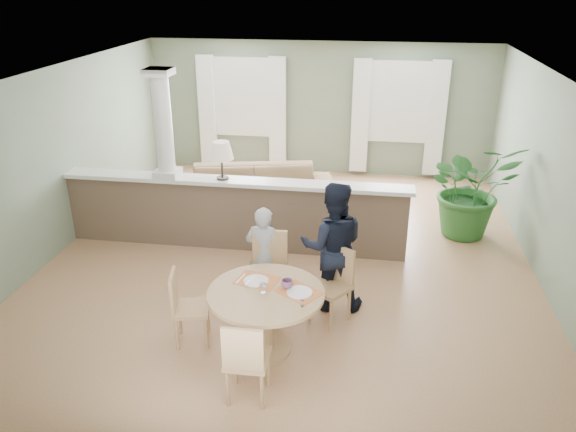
% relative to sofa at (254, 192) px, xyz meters
% --- Properties ---
extents(ground, '(8.00, 8.00, 0.00)m').
position_rel_sofa_xyz_m(ground, '(0.87, -1.53, -0.41)').
color(ground, tan).
rests_on(ground, ground).
extents(room_shell, '(7.02, 8.02, 2.71)m').
position_rel_sofa_xyz_m(room_shell, '(0.84, -0.90, 1.41)').
color(room_shell, gray).
rests_on(room_shell, ground).
extents(pony_wall, '(5.32, 0.38, 2.70)m').
position_rel_sofa_xyz_m(pony_wall, '(-0.12, -1.33, 0.30)').
color(pony_wall, brown).
rests_on(pony_wall, ground).
extents(sofa, '(2.95, 1.67, 0.81)m').
position_rel_sofa_xyz_m(sofa, '(0.00, 0.00, 0.00)').
color(sofa, '#957751').
rests_on(sofa, ground).
extents(houseplant, '(1.73, 1.61, 1.57)m').
position_rel_sofa_xyz_m(houseplant, '(3.57, -0.29, 0.38)').
color(houseplant, '#276126').
rests_on(houseplant, ground).
extents(dining_table, '(1.27, 1.27, 0.87)m').
position_rel_sofa_xyz_m(dining_table, '(0.95, -3.83, 0.21)').
color(dining_table, tan).
rests_on(dining_table, ground).
extents(chair_far_boy, '(0.47, 0.47, 1.02)m').
position_rel_sofa_xyz_m(chair_far_boy, '(0.80, -2.93, 0.15)').
color(chair_far_boy, tan).
rests_on(chair_far_boy, ground).
extents(chair_far_man, '(0.59, 0.59, 0.94)m').
position_rel_sofa_xyz_m(chair_far_man, '(1.63, -3.05, 0.11)').
color(chair_far_man, tan).
rests_on(chair_far_man, ground).
extents(chair_near, '(0.42, 0.42, 0.93)m').
position_rel_sofa_xyz_m(chair_near, '(0.90, -4.65, 0.11)').
color(chair_near, tan).
rests_on(chair_near, ground).
extents(chair_side, '(0.48, 0.48, 0.89)m').
position_rel_sofa_xyz_m(chair_side, '(0.00, -3.79, 0.08)').
color(chair_side, tan).
rests_on(chair_side, ground).
extents(child_person, '(0.51, 0.37, 1.30)m').
position_rel_sofa_xyz_m(child_person, '(0.71, -2.77, 0.24)').
color(child_person, '#99999E').
rests_on(child_person, ground).
extents(man_person, '(0.87, 0.71, 1.67)m').
position_rel_sofa_xyz_m(man_person, '(1.58, -2.77, 0.43)').
color(man_person, black).
rests_on(man_person, ground).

